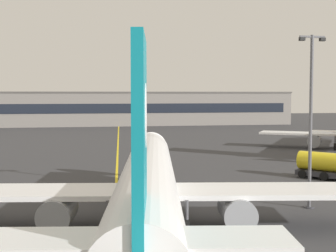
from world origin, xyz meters
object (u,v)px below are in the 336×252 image
service_truck_baggage_yellow (330,166)px  safety_cone_by_nose_gear (134,186)px  airliner_foreground (148,183)px  apron_lamp_post (311,119)px

service_truck_baggage_yellow → safety_cone_by_nose_gear: (-22.20, -1.43, -1.23)m
airliner_foreground → apron_lamp_post: 15.55m
safety_cone_by_nose_gear → service_truck_baggage_yellow: bearing=3.7°
airliner_foreground → apron_lamp_post: (14.30, 4.46, 4.15)m
service_truck_baggage_yellow → safety_cone_by_nose_gear: size_ratio=13.20×
service_truck_baggage_yellow → apron_lamp_post: bearing=-125.2°
apron_lamp_post → airliner_foreground: bearing=-162.7°
airliner_foreground → safety_cone_by_nose_gear: 15.53m
apron_lamp_post → service_truck_baggage_yellow: (8.59, 12.17, -6.03)m
service_truck_baggage_yellow → safety_cone_by_nose_gear: service_truck_baggage_yellow is taller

